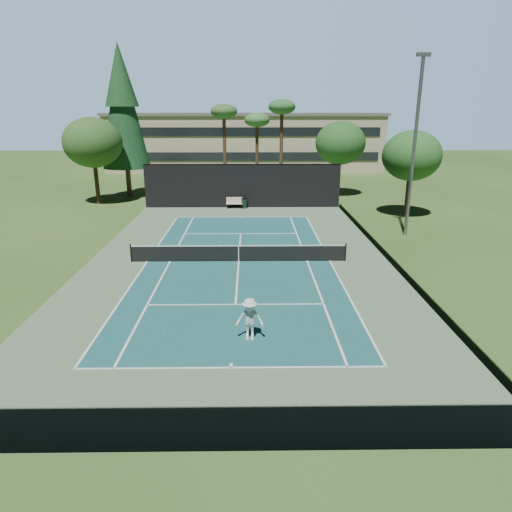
{
  "coord_description": "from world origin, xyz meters",
  "views": [
    {
      "loc": [
        0.69,
        -25.96,
        8.64
      ],
      "look_at": [
        1.0,
        -3.0,
        1.3
      ],
      "focal_mm": 32.0,
      "sensor_mm": 36.0,
      "label": 1
    }
  ],
  "objects": [
    {
      "name": "tennis_net",
      "position": [
        0.0,
        0.0,
        0.56
      ],
      "size": [
        12.9,
        0.1,
        1.1
      ],
      "color": "black",
      "rests_on": "ground"
    },
    {
      "name": "court_lines",
      "position": [
        0.0,
        0.0,
        0.02
      ],
      "size": [
        11.07,
        23.87,
        0.01
      ],
      "color": "white",
      "rests_on": "ground"
    },
    {
      "name": "tennis_ball_d",
      "position": [
        -5.87,
        3.81,
        0.03
      ],
      "size": [
        0.07,
        0.07,
        0.07
      ],
      "primitive_type": "sphere",
      "color": "#E3F437",
      "rests_on": "ground"
    },
    {
      "name": "campus_building",
      "position": [
        0.0,
        45.98,
        4.21
      ],
      "size": [
        40.5,
        12.5,
        8.3
      ],
      "color": "#B5A48C",
      "rests_on": "ground"
    },
    {
      "name": "court_surface",
      "position": [
        0.0,
        0.0,
        0.01
      ],
      "size": [
        10.97,
        23.77,
        0.01
      ],
      "primitive_type": "cube",
      "color": "#1B5658",
      "rests_on": "ground"
    },
    {
      "name": "tennis_ball_c",
      "position": [
        3.29,
        3.79,
        0.03
      ],
      "size": [
        0.06,
        0.06,
        0.06
      ],
      "primitive_type": "sphere",
      "color": "#C6E133",
      "rests_on": "ground"
    },
    {
      "name": "decid_tree_a",
      "position": [
        10.0,
        22.0,
        5.42
      ],
      "size": [
        5.12,
        5.12,
        7.62
      ],
      "color": "#3F2D1B",
      "rests_on": "ground"
    },
    {
      "name": "tennis_ball_a",
      "position": [
        -2.84,
        -9.23,
        0.03
      ],
      "size": [
        0.06,
        0.06,
        0.06
      ],
      "primitive_type": "sphere",
      "color": "#B7CD2E",
      "rests_on": "ground"
    },
    {
      "name": "ground",
      "position": [
        0.0,
        0.0,
        0.0
      ],
      "size": [
        160.0,
        160.0,
        0.0
      ],
      "primitive_type": "plane",
      "color": "#335620",
      "rests_on": "ground"
    },
    {
      "name": "tennis_ball_b",
      "position": [
        -1.43,
        4.15,
        0.03
      ],
      "size": [
        0.07,
        0.07,
        0.07
      ],
      "primitive_type": "sphere",
      "color": "#BED630",
      "rests_on": "ground"
    },
    {
      "name": "decid_tree_b",
      "position": [
        14.0,
        12.0,
        5.08
      ],
      "size": [
        4.8,
        4.8,
        7.14
      ],
      "color": "#4B3320",
      "rests_on": "ground"
    },
    {
      "name": "light_pole",
      "position": [
        12.0,
        6.0,
        6.46
      ],
      "size": [
        0.9,
        0.25,
        12.22
      ],
      "color": "gray",
      "rests_on": "ground"
    },
    {
      "name": "park_bench",
      "position": [
        -0.74,
        15.63,
        0.55
      ],
      "size": [
        1.5,
        0.45,
        1.02
      ],
      "color": "beige",
      "rests_on": "ground"
    },
    {
      "name": "pine_tree",
      "position": [
        -12.0,
        22.0,
        9.55
      ],
      "size": [
        4.8,
        4.8,
        15.0
      ],
      "color": "#4F3722",
      "rests_on": "ground"
    },
    {
      "name": "player",
      "position": [
        0.67,
        -9.76,
        0.87
      ],
      "size": [
        1.17,
        0.74,
        1.74
      ],
      "primitive_type": "imported",
      "rotation": [
        0.0,
        0.0,
        -0.08
      ],
      "color": "white",
      "rests_on": "ground"
    },
    {
      "name": "trash_bin",
      "position": [
        0.18,
        15.64,
        0.48
      ],
      "size": [
        0.56,
        0.56,
        0.95
      ],
      "color": "black",
      "rests_on": "ground"
    },
    {
      "name": "apron_slab",
      "position": [
        0.0,
        0.0,
        0.01
      ],
      "size": [
        18.0,
        32.0,
        0.01
      ],
      "primitive_type": "cube",
      "color": "#587552",
      "rests_on": "ground"
    },
    {
      "name": "palm_b",
      "position": [
        1.5,
        26.0,
        7.36
      ],
      "size": [
        2.8,
        2.8,
        8.42
      ],
      "color": "#442F1D",
      "rests_on": "ground"
    },
    {
      "name": "palm_a",
      "position": [
        -2.0,
        24.0,
        8.19
      ],
      "size": [
        2.8,
        2.8,
        9.32
      ],
      "color": "#4B3320",
      "rests_on": "ground"
    },
    {
      "name": "palm_c",
      "position": [
        4.0,
        23.0,
        8.6
      ],
      "size": [
        2.8,
        2.8,
        9.77
      ],
      "color": "#4B3020",
      "rests_on": "ground"
    },
    {
      "name": "decid_tree_c",
      "position": [
        -14.0,
        18.0,
        5.76
      ],
      "size": [
        5.44,
        5.44,
        8.09
      ],
      "color": "#422D1C",
      "rests_on": "ground"
    },
    {
      "name": "fence",
      "position": [
        0.0,
        0.06,
        2.01
      ],
      "size": [
        18.04,
        32.05,
        4.03
      ],
      "color": "black",
      "rests_on": "ground"
    }
  ]
}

